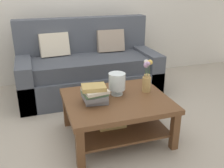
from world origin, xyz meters
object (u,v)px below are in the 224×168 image
at_px(glass_hurricane_vase, 117,82).
at_px(flower_pitcher, 147,78).
at_px(coffee_table, 116,109).
at_px(book_stack_main, 95,94).
at_px(couch, 88,69).

xyz_separation_m(glass_hurricane_vase, flower_pitcher, (0.33, -0.02, 0.01)).
relative_size(coffee_table, book_stack_main, 3.85).
xyz_separation_m(book_stack_main, glass_hurricane_vase, (0.27, 0.12, 0.05)).
height_order(couch, glass_hurricane_vase, couch).
distance_m(glass_hurricane_vase, flower_pitcher, 0.33).
height_order(coffee_table, glass_hurricane_vase, glass_hurricane_vase).
xyz_separation_m(coffee_table, glass_hurricane_vase, (0.04, 0.09, 0.26)).
bearing_deg(book_stack_main, couch, 80.15).
relative_size(couch, glass_hurricane_vase, 8.35).
distance_m(couch, book_stack_main, 1.29).
relative_size(coffee_table, flower_pitcher, 2.96).
height_order(coffee_table, book_stack_main, book_stack_main).
relative_size(glass_hurricane_vase, flower_pitcher, 0.67).
relative_size(couch, flower_pitcher, 5.56).
distance_m(coffee_table, flower_pitcher, 0.46).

